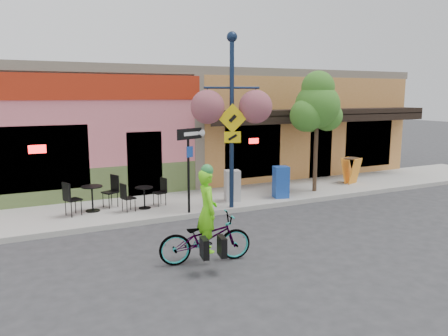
# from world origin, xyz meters

# --- Properties ---
(ground) EXTENTS (90.00, 90.00, 0.00)m
(ground) POSITION_xyz_m (0.00, 0.00, 0.00)
(ground) COLOR #2D2D30
(ground) RESTS_ON ground
(sidewalk) EXTENTS (24.00, 3.00, 0.15)m
(sidewalk) POSITION_xyz_m (0.00, 2.00, 0.07)
(sidewalk) COLOR #9E9B93
(sidewalk) RESTS_ON ground
(curb) EXTENTS (24.00, 0.12, 0.15)m
(curb) POSITION_xyz_m (0.00, 0.55, 0.07)
(curb) COLOR #A8A59E
(curb) RESTS_ON ground
(building) EXTENTS (18.20, 8.20, 4.50)m
(building) POSITION_xyz_m (0.00, 7.50, 2.25)
(building) COLOR #DA6B77
(building) RESTS_ON ground
(bicycle) EXTENTS (2.06, 1.02, 1.04)m
(bicycle) POSITION_xyz_m (-3.47, -2.67, 0.52)
(bicycle) COLOR maroon
(bicycle) RESTS_ON ground
(cyclist_rider) EXTENTS (0.52, 0.70, 1.74)m
(cyclist_rider) POSITION_xyz_m (-3.42, -2.67, 0.87)
(cyclist_rider) COLOR #69E518
(cyclist_rider) RESTS_ON ground
(lamp_post) EXTENTS (1.76, 1.10, 5.15)m
(lamp_post) POSITION_xyz_m (-1.14, 0.65, 2.73)
(lamp_post) COLOR #13213B
(lamp_post) RESTS_ON sidewalk
(one_way_sign) EXTENTS (0.94, 0.55, 2.43)m
(one_way_sign) POSITION_xyz_m (-2.52, 0.65, 1.37)
(one_way_sign) COLOR black
(one_way_sign) RESTS_ON sidewalk
(cafe_set_left) EXTENTS (1.83, 1.40, 0.98)m
(cafe_set_left) POSITION_xyz_m (-4.99, 2.03, 0.64)
(cafe_set_left) COLOR black
(cafe_set_left) RESTS_ON sidewalk
(cafe_set_right) EXTENTS (1.56, 1.06, 0.85)m
(cafe_set_right) POSITION_xyz_m (-3.54, 1.68, 0.58)
(cafe_set_right) COLOR black
(cafe_set_right) RESTS_ON sidewalk
(newspaper_box_blue) EXTENTS (0.56, 0.52, 1.04)m
(newspaper_box_blue) POSITION_xyz_m (0.90, 1.05, 0.67)
(newspaper_box_blue) COLOR #1C47A8
(newspaper_box_blue) RESTS_ON sidewalk
(newspaper_box_grey) EXTENTS (0.55, 0.52, 0.99)m
(newspaper_box_grey) POSITION_xyz_m (-0.75, 1.35, 0.65)
(newspaper_box_grey) COLOR #AEAEAE
(newspaper_box_grey) RESTS_ON sidewalk
(street_tree) EXTENTS (2.06, 2.06, 4.22)m
(street_tree) POSITION_xyz_m (2.53, 1.36, 2.26)
(street_tree) COLOR #3D7A26
(street_tree) RESTS_ON sidewalk
(sandwich_board) EXTENTS (0.70, 0.61, 0.99)m
(sandwich_board) POSITION_xyz_m (4.69, 1.68, 0.65)
(sandwich_board) COLOR orange
(sandwich_board) RESTS_ON sidewalk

